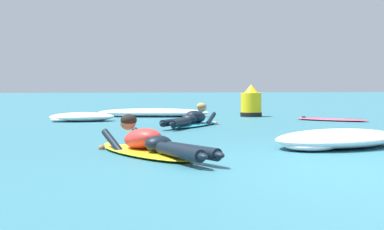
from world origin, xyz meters
The scene contains 8 objects.
ground_plane centered at (0.00, 10.00, 0.00)m, with size 120.00×120.00×0.00m, color #2D6B7A.
surfer_near centered at (-2.08, 1.70, 0.14)m, with size 1.36×2.55×0.54m.
surfer_far centered at (-0.56, 6.48, 0.14)m, with size 1.81×2.47×0.53m.
drifting_surfboard centered at (3.21, 7.67, 0.03)m, with size 1.70×1.73×0.16m.
whitewater_front centered at (0.66, 2.13, 0.12)m, with size 2.35×1.81×0.25m.
whitewater_mid_left centered at (-0.89, 10.35, 0.11)m, with size 3.26×1.61×0.23m.
whitewater_mid_right centered at (-2.87, 8.66, 0.10)m, with size 1.60×0.89×0.22m.
channel_marker_buoy centered at (1.83, 9.88, 0.35)m, with size 0.61×0.61×0.91m.
Camera 1 is at (-2.90, -5.04, 0.86)m, focal length 51.52 mm.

